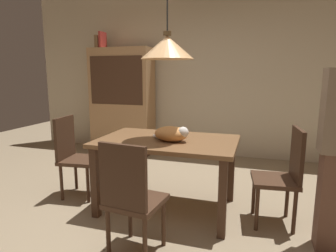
# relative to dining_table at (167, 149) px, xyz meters

# --- Properties ---
(ground) EXTENTS (10.00, 10.00, 0.00)m
(ground) POSITION_rel_dining_table_xyz_m (-0.09, -0.39, -0.65)
(ground) COLOR #998466
(back_wall) EXTENTS (6.40, 0.10, 2.90)m
(back_wall) POSITION_rel_dining_table_xyz_m (-0.09, 2.26, 0.80)
(back_wall) COLOR beige
(back_wall) RESTS_ON ground
(dining_table) EXTENTS (1.40, 0.90, 0.75)m
(dining_table) POSITION_rel_dining_table_xyz_m (0.00, 0.00, 0.00)
(dining_table) COLOR brown
(dining_table) RESTS_ON ground
(chair_left_side) EXTENTS (0.44, 0.44, 0.93)m
(chair_left_side) POSITION_rel_dining_table_xyz_m (-1.13, -0.01, -0.14)
(chair_left_side) COLOR #472D1E
(chair_left_side) RESTS_ON ground
(chair_right_side) EXTENTS (0.44, 0.44, 0.93)m
(chair_right_side) POSITION_rel_dining_table_xyz_m (1.13, 0.01, -0.14)
(chair_right_side) COLOR #472D1E
(chair_right_side) RESTS_ON ground
(chair_near_front) EXTENTS (0.44, 0.44, 0.93)m
(chair_near_front) POSITION_rel_dining_table_xyz_m (-0.01, -0.88, -0.14)
(chair_near_front) COLOR #472D1E
(chair_near_front) RESTS_ON ground
(cat_sleeping) EXTENTS (0.39, 0.24, 0.16)m
(cat_sleeping) POSITION_rel_dining_table_xyz_m (0.07, -0.07, 0.18)
(cat_sleeping) COLOR #E59951
(cat_sleeping) RESTS_ON dining_table
(pendant_lamp) EXTENTS (0.52, 0.52, 1.30)m
(pendant_lamp) POSITION_rel_dining_table_xyz_m (0.00, 0.00, 1.01)
(pendant_lamp) COLOR #E0A86B
(hutch_bookcase) EXTENTS (1.12, 0.45, 1.85)m
(hutch_bookcase) POSITION_rel_dining_table_xyz_m (-1.46, 1.92, 0.24)
(hutch_bookcase) COLOR tan
(hutch_bookcase) RESTS_ON ground
(book_brown_thick) EXTENTS (0.06, 0.24, 0.22)m
(book_brown_thick) POSITION_rel_dining_table_xyz_m (-1.88, 1.93, 1.31)
(book_brown_thick) COLOR brown
(book_brown_thick) RESTS_ON hutch_bookcase
(book_red_tall) EXTENTS (0.04, 0.22, 0.28)m
(book_red_tall) POSITION_rel_dining_table_xyz_m (-1.81, 1.93, 1.34)
(book_red_tall) COLOR #B73833
(book_red_tall) RESTS_ON hutch_bookcase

